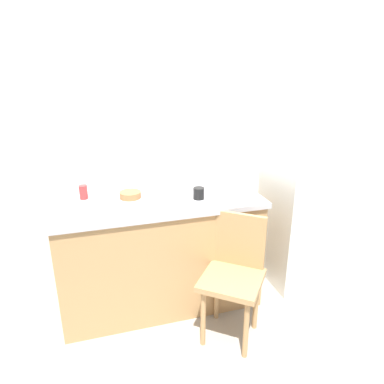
{
  "coord_description": "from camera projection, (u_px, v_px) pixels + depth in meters",
  "views": [
    {
      "loc": [
        -0.92,
        -1.8,
        1.87
      ],
      "look_at": [
        -0.2,
        0.6,
        0.95
      ],
      "focal_mm": 33.22,
      "sensor_mm": 36.0,
      "label": 1
    }
  ],
  "objects": [
    {
      "name": "ground_plane",
      "position": [
        243.0,
        344.0,
        2.51
      ],
      "size": [
        8.0,
        8.0,
        0.0
      ],
      "primitive_type": "plane",
      "color": "#9E998E"
    },
    {
      "name": "back_wall",
      "position": [
        201.0,
        143.0,
        2.98
      ],
      "size": [
        4.8,
        0.1,
        2.46
      ],
      "primitive_type": "cube",
      "color": "white",
      "rests_on": "ground_plane"
    },
    {
      "name": "cabinet_base",
      "position": [
        160.0,
        254.0,
        2.82
      ],
      "size": [
        1.52,
        0.6,
        0.86
      ],
      "primitive_type": "cube",
      "color": "tan",
      "rests_on": "ground_plane"
    },
    {
      "name": "countertop",
      "position": [
        158.0,
        202.0,
        2.67
      ],
      "size": [
        1.56,
        0.64,
        0.04
      ],
      "primitive_type": "cube",
      "color": "#B7B7BC",
      "rests_on": "cabinet_base"
    },
    {
      "name": "faucet",
      "position": [
        146.0,
        173.0,
        2.83
      ],
      "size": [
        0.02,
        0.02,
        0.27
      ],
      "primitive_type": "cylinder",
      "color": "#B7B7BC",
      "rests_on": "countertop"
    },
    {
      "name": "refrigerator",
      "position": [
        301.0,
        202.0,
        3.06
      ],
      "size": [
        0.52,
        0.58,
        1.47
      ],
      "primitive_type": "cube",
      "color": "silver",
      "rests_on": "ground_plane"
    },
    {
      "name": "chair",
      "position": [
        234.0,
        272.0,
        2.47
      ],
      "size": [
        0.56,
        0.56,
        0.89
      ],
      "rotation": [
        0.0,
        0.0,
        -0.67
      ],
      "color": "tan",
      "rests_on": "ground_plane"
    },
    {
      "name": "terracotta_bowl",
      "position": [
        130.0,
        195.0,
        2.68
      ],
      "size": [
        0.16,
        0.16,
        0.05
      ],
      "primitive_type": "cylinder",
      "color": "#C67042",
      "rests_on": "countertop"
    },
    {
      "name": "cup_white",
      "position": [
        209.0,
        198.0,
        2.53
      ],
      "size": [
        0.07,
        0.07,
        0.11
      ],
      "primitive_type": "cylinder",
      "color": "white",
      "rests_on": "countertop"
    },
    {
      "name": "cup_black",
      "position": [
        199.0,
        193.0,
        2.66
      ],
      "size": [
        0.08,
        0.08,
        0.09
      ],
      "primitive_type": "cylinder",
      "color": "black",
      "rests_on": "countertop"
    },
    {
      "name": "cup_red",
      "position": [
        83.0,
        192.0,
        2.66
      ],
      "size": [
        0.06,
        0.06,
        0.11
      ],
      "primitive_type": "cylinder",
      "color": "red",
      "rests_on": "countertop"
    }
  ]
}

